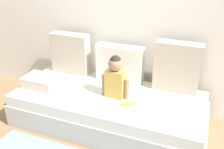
{
  "coord_description": "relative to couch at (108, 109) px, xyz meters",
  "views": [
    {
      "loc": [
        0.92,
        -2.25,
        1.82
      ],
      "look_at": [
        0.04,
        0.0,
        0.65
      ],
      "focal_mm": 40.34,
      "sensor_mm": 36.0,
      "label": 1
    }
  ],
  "objects": [
    {
      "name": "throw_pillow_center",
      "position": [
        0.0,
        0.37,
        0.42
      ],
      "size": [
        0.57,
        0.16,
        0.44
      ],
      "primitive_type": "cube",
      "color": "silver",
      "rests_on": "couch"
    },
    {
      "name": "toddler",
      "position": [
        0.09,
        -0.01,
        0.44
      ],
      "size": [
        0.32,
        0.15,
        0.48
      ],
      "color": "gold",
      "rests_on": "couch"
    },
    {
      "name": "ground_plane",
      "position": [
        0.0,
        0.0,
        -0.2
      ],
      "size": [
        12.0,
        12.0,
        0.0
      ],
      "primitive_type": "plane",
      "color": "#93704C"
    },
    {
      "name": "throw_pillow_right",
      "position": [
        0.67,
        0.37,
        0.49
      ],
      "size": [
        0.5,
        0.16,
        0.57
      ],
      "primitive_type": "cube",
      "color": "#C1B29E",
      "rests_on": "couch"
    },
    {
      "name": "back_wall",
      "position": [
        0.0,
        0.6,
        1.09
      ],
      "size": [
        5.36,
        0.1,
        2.58
      ],
      "primitive_type": "cube",
      "color": "silver",
      "rests_on": "ground"
    },
    {
      "name": "throw_pillow_left",
      "position": [
        -0.67,
        0.37,
        0.46
      ],
      "size": [
        0.49,
        0.16,
        0.52
      ],
      "primitive_type": "cube",
      "color": "#C1B29E",
      "rests_on": "couch"
    },
    {
      "name": "folded_blanket",
      "position": [
        -0.8,
        -0.12,
        0.27
      ],
      "size": [
        0.4,
        0.28,
        0.13
      ],
      "primitive_type": "cube",
      "color": "beige",
      "rests_on": "couch"
    },
    {
      "name": "couch",
      "position": [
        0.0,
        0.0,
        0.0
      ],
      "size": [
        2.16,
        0.94,
        0.4
      ],
      "color": "beige",
      "rests_on": "ground"
    },
    {
      "name": "banana",
      "position": [
        0.28,
        -0.14,
        0.22
      ],
      "size": [
        0.17,
        0.12,
        0.04
      ],
      "primitive_type": "ellipsoid",
      "rotation": [
        0.0,
        0.0,
        0.47
      ],
      "color": "yellow",
      "rests_on": "couch"
    }
  ]
}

